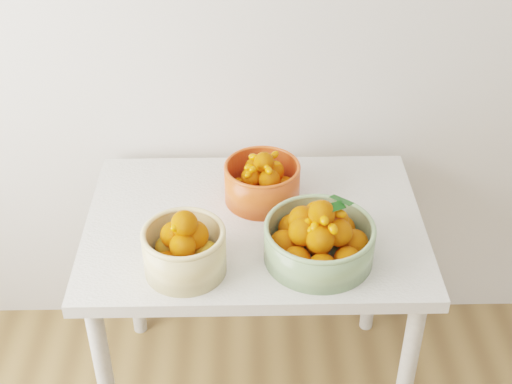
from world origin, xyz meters
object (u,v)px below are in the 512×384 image
table (255,246)px  bowl_green (319,239)px  bowl_cream (185,249)px  bowl_orange (263,181)px

table → bowl_green: bearing=-44.2°
table → bowl_cream: bowl_cream is taller
bowl_cream → bowl_green: 0.36m
bowl_cream → bowl_orange: (0.22, 0.32, -0.01)m
bowl_cream → bowl_orange: 0.39m
table → bowl_cream: 0.33m
table → bowl_cream: (-0.19, -0.21, 0.17)m
table → bowl_cream: size_ratio=3.99×
table → bowl_green: size_ratio=3.04×
bowl_cream → bowl_green: bowl_green is taller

